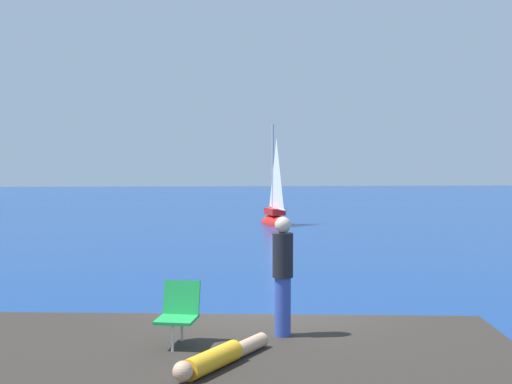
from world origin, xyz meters
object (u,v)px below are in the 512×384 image
beach_chair (179,310)px  person_standing (283,272)px  person_sunbather (219,357)px  sailboat_near (275,219)px

beach_chair → person_standing: bearing=114.1°
person_sunbather → person_standing: person_standing is taller
person_standing → beach_chair: 1.48m
sailboat_near → person_sunbather: size_ratio=3.77×
sailboat_near → person_sunbather: (-3.42, -25.22, 0.58)m
sailboat_near → person_standing: bearing=159.7°
person_standing → beach_chair: (-1.39, -0.29, -0.42)m
person_sunbather → beach_chair: bearing=62.5°
person_standing → beach_chair: bearing=131.7°
person_sunbather → person_standing: (0.89, 1.27, 0.75)m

